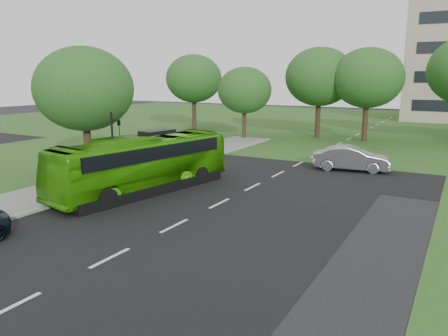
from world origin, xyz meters
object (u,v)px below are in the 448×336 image
tree_park_c (368,78)px  bus (143,164)px  tree_park_b (320,77)px  sedan (351,159)px  tree_park_f (194,79)px  tree_park_a (245,90)px  tree_side_near (84,89)px  traffic_light (115,144)px

tree_park_c → bus: (-6.82, -26.81, -4.76)m
tree_park_b → bus: size_ratio=0.84×
bus → sedan: size_ratio=2.22×
tree_park_c → tree_park_f: size_ratio=1.02×
tree_park_a → tree_park_f: size_ratio=0.82×
tree_park_f → bus: bearing=-62.5°
bus → tree_park_b: bearing=97.1°
tree_park_a → bus: 23.12m
tree_park_a → sedan: 18.01m
tree_park_c → tree_side_near: 28.39m
tree_park_b → bus: 27.82m
sedan → traffic_light: (-11.06, -11.69, 1.77)m
tree_park_b → sedan: size_ratio=1.86×
tree_park_a → bus: tree_park_a is taller
traffic_light → tree_park_b: bearing=79.3°
tree_park_a → tree_side_near: (-1.01, -21.01, 0.59)m
tree_park_b → traffic_light: bearing=-97.7°
tree_park_a → sedan: size_ratio=1.45×
sedan → traffic_light: bearing=126.4°
tree_park_b → tree_park_f: tree_park_b is taller
tree_park_f → tree_park_b: bearing=1.0°
tree_park_b → traffic_light: tree_park_b is taller
sedan → bus: bearing=131.7°
tree_park_c → tree_park_b: bearing=174.1°
tree_park_c → bus: tree_park_c is taller
tree_park_a → tree_park_c: size_ratio=0.80×
tree_side_near → tree_park_b: bearing=74.1°
tree_park_b → tree_park_f: (-15.79, -0.27, -0.21)m
tree_park_b → tree_side_near: bearing=-105.9°
tree_park_f → sedan: tree_park_f is taller
tree_side_near → bus: bearing=-13.2°
traffic_light → bus: bearing=0.4°
tree_side_near → sedan: 18.63m
tree_park_c → traffic_light: size_ratio=2.10×
tree_park_b → bus: (-1.71, -27.34, -4.88)m
tree_side_near → traffic_light: tree_side_near is taller
tree_park_f → tree_side_near: size_ratio=1.10×
tree_park_b → tree_park_c: bearing=-5.9°
tree_park_f → sedan: (23.16, -15.49, -5.41)m
tree_park_c → tree_side_near: bearing=-116.2°
tree_park_c → traffic_light: (-8.80, -26.92, -3.73)m
tree_park_a → tree_park_b: 8.24m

